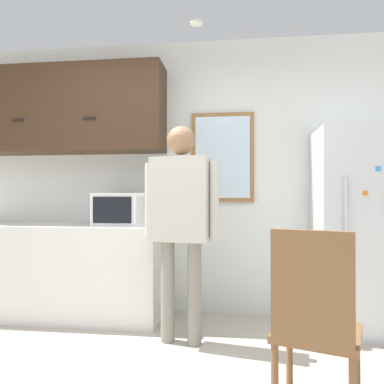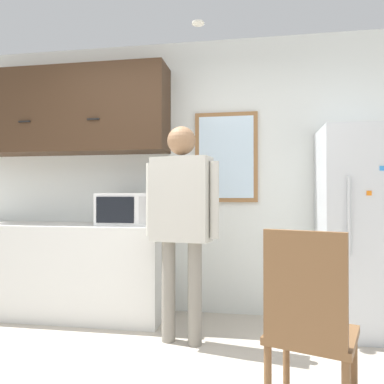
# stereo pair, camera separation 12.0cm
# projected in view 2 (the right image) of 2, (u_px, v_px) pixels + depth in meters

# --- Properties ---
(back_wall) EXTENTS (6.00, 0.06, 2.70)m
(back_wall) POSITION_uv_depth(u_px,v_px,m) (189.00, 176.00, 3.77)
(back_wall) COLOR silver
(back_wall) RESTS_ON ground_plane
(counter) EXTENTS (2.02, 0.60, 0.88)m
(counter) POSITION_uv_depth(u_px,v_px,m) (62.00, 269.00, 3.63)
(counter) COLOR silver
(counter) RESTS_ON ground_plane
(upper_cabinets) EXTENTS (2.02, 0.40, 0.84)m
(upper_cabinets) POSITION_uv_depth(u_px,v_px,m) (69.00, 112.00, 3.76)
(upper_cabinets) COLOR #3D2819
(microwave) EXTENTS (0.50, 0.40, 0.30)m
(microwave) POSITION_uv_depth(u_px,v_px,m) (127.00, 209.00, 3.51)
(microwave) COLOR white
(microwave) RESTS_ON counter
(person) EXTENTS (0.60, 0.30, 1.70)m
(person) POSITION_uv_depth(u_px,v_px,m) (181.00, 210.00, 2.95)
(person) COLOR gray
(person) RESTS_ON ground_plane
(refrigerator) EXTENTS (0.71, 0.66, 1.73)m
(refrigerator) POSITION_uv_depth(u_px,v_px,m) (364.00, 230.00, 3.16)
(refrigerator) COLOR silver
(refrigerator) RESTS_ON ground_plane
(chair) EXTENTS (0.55, 0.55, 0.99)m
(chair) POSITION_uv_depth(u_px,v_px,m) (309.00, 320.00, 1.90)
(chair) COLOR brown
(chair) RESTS_ON ground_plane
(window) EXTENTS (0.61, 0.05, 0.88)m
(window) POSITION_uv_depth(u_px,v_px,m) (226.00, 157.00, 3.67)
(window) COLOR olive
(ceiling_light) EXTENTS (0.11, 0.11, 0.01)m
(ceiling_light) POSITION_uv_depth(u_px,v_px,m) (198.00, 23.00, 3.30)
(ceiling_light) COLOR white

